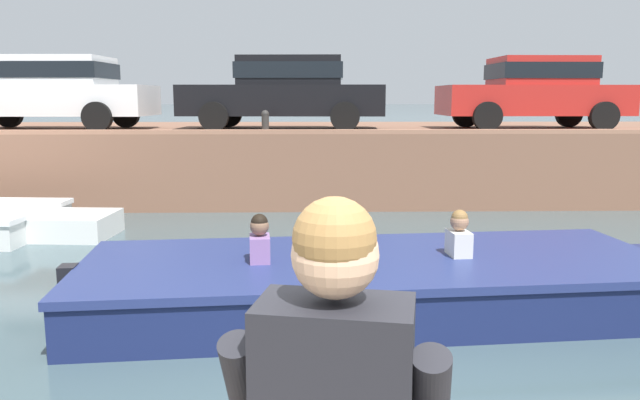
{
  "coord_description": "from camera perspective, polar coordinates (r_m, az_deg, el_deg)",
  "views": [
    {
      "loc": [
        -0.11,
        -1.88,
        2.17
      ],
      "look_at": [
        0.02,
        3.46,
        1.29
      ],
      "focal_mm": 35.0,
      "sensor_mm": 36.0,
      "label": 1
    }
  ],
  "objects": [
    {
      "name": "car_centre_red",
      "position": [
        14.55,
        19.05,
        9.49
      ],
      "size": [
        3.93,
        1.9,
        1.54
      ],
      "color": "#B2231E",
      "rests_on": "far_quay_wall"
    },
    {
      "name": "far_wall_coping",
      "position": [
        11.9,
        -0.85,
        6.26
      ],
      "size": [
        60.0,
        0.24,
        0.08
      ],
      "primitive_type": "cube",
      "color": "#9F6C52",
      "rests_on": "far_quay_wall"
    },
    {
      "name": "mooring_bollard_mid",
      "position": [
        12.04,
        -5.02,
        7.22
      ],
      "size": [
        0.15,
        0.15,
        0.44
      ],
      "color": "#2D2B28",
      "rests_on": "far_quay_wall"
    },
    {
      "name": "motorboat_passing",
      "position": [
        6.59,
        7.49,
        -7.46
      ],
      "size": [
        7.29,
        2.71,
        1.03
      ],
      "color": "navy",
      "rests_on": "ground"
    },
    {
      "name": "car_leftmost_white",
      "position": [
        14.69,
        -23.35,
        9.25
      ],
      "size": [
        4.43,
        2.09,
        1.54
      ],
      "color": "white",
      "rests_on": "far_quay_wall"
    },
    {
      "name": "ground_plane",
      "position": [
        7.16,
        -0.44,
        -8.32
      ],
      "size": [
        400.0,
        400.0,
        0.0
      ],
      "primitive_type": "plane",
      "color": "#3D5156"
    },
    {
      "name": "car_left_inner_black",
      "position": [
        13.66,
        -3.16,
        10.04
      ],
      "size": [
        4.39,
        2.12,
        1.54
      ],
      "color": "black",
      "rests_on": "far_quay_wall"
    },
    {
      "name": "far_quay_wall",
      "position": [
        14.83,
        -0.95,
        3.83
      ],
      "size": [
        60.0,
        6.0,
        1.49
      ],
      "primitive_type": "cube",
      "color": "brown",
      "rests_on": "ground"
    }
  ]
}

